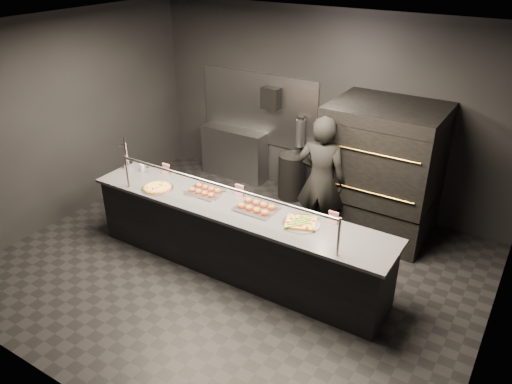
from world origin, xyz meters
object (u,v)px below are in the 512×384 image
slider_tray_b (256,207)px  trash_bin (292,176)px  pizza_oven (382,170)px  prep_shelf (235,153)px  worker (321,181)px  service_counter (236,238)px  square_pizza (301,223)px  round_pizza (158,188)px  fire_extinguisher (300,133)px  towel_dispenser (271,98)px  beer_tap (127,158)px  slider_tray_a (205,191)px

slider_tray_b → trash_bin: size_ratio=0.66×
pizza_oven → prep_shelf: 2.88m
prep_shelf → worker: (2.20, -1.12, 0.48)m
pizza_oven → trash_bin: bearing=170.4°
service_counter → prep_shelf: service_counter is taller
slider_tray_b → square_pizza: bearing=-2.1°
slider_tray_b → square_pizza: 0.62m
round_pizza → trash_bin: bearing=71.2°
fire_extinguisher → round_pizza: (-0.78, -2.55, -0.12)m
square_pizza → trash_bin: 2.51m
fire_extinguisher → round_pizza: bearing=-107.1°
square_pizza → prep_shelf: bearing=137.7°
service_counter → pizza_oven: bearing=57.7°
trash_bin → worker: size_ratio=0.41×
prep_shelf → square_pizza: 3.40m
prep_shelf → round_pizza: (0.47, -2.47, 0.49)m
prep_shelf → towel_dispenser: size_ratio=3.43×
service_counter → worker: bearing=63.6°
beer_tap → worker: size_ratio=0.29×
pizza_oven → fire_extinguisher: 1.63m
service_counter → prep_shelf: bearing=124.6°
pizza_oven → worker: bearing=-130.8°
beer_tap → square_pizza: (2.84, -0.08, -0.13)m
prep_shelf → beer_tap: size_ratio=2.25×
towel_dispenser → beer_tap: towel_dispenser is taller
pizza_oven → slider_tray_b: bearing=-117.1°
round_pizza → slider_tray_b: slider_tray_b is taller
square_pizza → worker: (-0.29, 1.14, -0.01)m
slider_tray_a → square_pizza: size_ratio=1.12×
round_pizza → slider_tray_a: (0.60, 0.24, 0.01)m
pizza_oven → beer_tap: (-3.15, -1.77, 0.11)m
round_pizza → slider_tray_a: size_ratio=0.84×
pizza_oven → slider_tray_a: size_ratio=3.81×
round_pizza → slider_tray_a: bearing=22.0°
towel_dispenser → slider_tray_b: towel_dispenser is taller
prep_shelf → fire_extinguisher: 1.39m
towel_dispenser → fire_extinguisher: towel_dispenser is taller
square_pizza → towel_dispenser: bearing=127.5°
prep_shelf → trash_bin: 1.26m
fire_extinguisher → service_counter: bearing=-81.7°
service_counter → slider_tray_b: size_ratio=8.32×
worker → slider_tray_a: bearing=34.1°
slider_tray_a → square_pizza: slider_tray_a is taller
service_counter → pizza_oven: 2.30m
service_counter → square_pizza: bearing=3.6°
round_pizza → trash_bin: 2.50m
trash_bin → worker: worker is taller
square_pizza → trash_bin: size_ratio=0.59×
prep_shelf → slider_tray_a: bearing=-64.4°
round_pizza → trash_bin: size_ratio=0.56×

